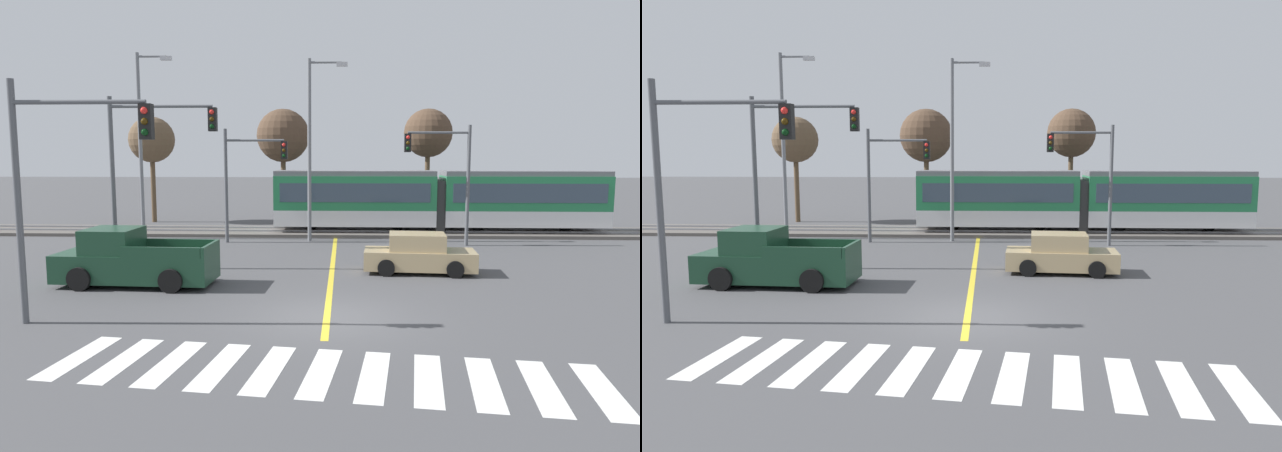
# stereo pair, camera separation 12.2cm
# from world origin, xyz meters

# --- Properties ---
(ground_plane) EXTENTS (200.00, 200.00, 0.00)m
(ground_plane) POSITION_xyz_m (0.00, 0.00, 0.00)
(ground_plane) COLOR #474749
(track_bed) EXTENTS (120.00, 4.00, 0.18)m
(track_bed) POSITION_xyz_m (0.00, 17.13, 0.09)
(track_bed) COLOR #56514C
(track_bed) RESTS_ON ground
(rail_near) EXTENTS (120.00, 0.08, 0.10)m
(rail_near) POSITION_xyz_m (0.00, 16.41, 0.23)
(rail_near) COLOR #939399
(rail_near) RESTS_ON track_bed
(rail_far) EXTENTS (120.00, 0.08, 0.10)m
(rail_far) POSITION_xyz_m (0.00, 17.85, 0.23)
(rail_far) COLOR #939399
(rail_far) RESTS_ON track_bed
(light_rail_tram) EXTENTS (18.50, 2.64, 3.43)m
(light_rail_tram) POSITION_xyz_m (5.78, 17.13, 2.05)
(light_rail_tram) COLOR silver
(light_rail_tram) RESTS_ON track_bed
(crosswalk_stripe_0) EXTENTS (0.90, 2.85, 0.01)m
(crosswalk_stripe_0) POSITION_xyz_m (-5.46, -3.40, 0.00)
(crosswalk_stripe_0) COLOR silver
(crosswalk_stripe_0) RESTS_ON ground
(crosswalk_stripe_1) EXTENTS (0.90, 2.85, 0.01)m
(crosswalk_stripe_1) POSITION_xyz_m (-4.37, -3.53, 0.00)
(crosswalk_stripe_1) COLOR silver
(crosswalk_stripe_1) RESTS_ON ground
(crosswalk_stripe_2) EXTENTS (0.90, 2.85, 0.01)m
(crosswalk_stripe_2) POSITION_xyz_m (-3.27, -3.67, 0.00)
(crosswalk_stripe_2) COLOR silver
(crosswalk_stripe_2) RESTS_ON ground
(crosswalk_stripe_3) EXTENTS (0.90, 2.85, 0.01)m
(crosswalk_stripe_3) POSITION_xyz_m (-2.18, -3.81, 0.00)
(crosswalk_stripe_3) COLOR silver
(crosswalk_stripe_3) RESTS_ON ground
(crosswalk_stripe_4) EXTENTS (0.90, 2.85, 0.01)m
(crosswalk_stripe_4) POSITION_xyz_m (-1.09, -3.94, 0.00)
(crosswalk_stripe_4) COLOR silver
(crosswalk_stripe_4) RESTS_ON ground
(crosswalk_stripe_5) EXTENTS (0.90, 2.85, 0.01)m
(crosswalk_stripe_5) POSITION_xyz_m (0.00, -4.08, 0.00)
(crosswalk_stripe_5) COLOR silver
(crosswalk_stripe_5) RESTS_ON ground
(crosswalk_stripe_6) EXTENTS (0.90, 2.85, 0.01)m
(crosswalk_stripe_6) POSITION_xyz_m (1.09, -4.21, 0.00)
(crosswalk_stripe_6) COLOR silver
(crosswalk_stripe_6) RESTS_ON ground
(crosswalk_stripe_7) EXTENTS (0.90, 2.85, 0.01)m
(crosswalk_stripe_7) POSITION_xyz_m (2.18, -4.35, 0.00)
(crosswalk_stripe_7) COLOR silver
(crosswalk_stripe_7) RESTS_ON ground
(crosswalk_stripe_8) EXTENTS (0.90, 2.85, 0.01)m
(crosswalk_stripe_8) POSITION_xyz_m (3.27, -4.49, 0.00)
(crosswalk_stripe_8) COLOR silver
(crosswalk_stripe_8) RESTS_ON ground
(crosswalk_stripe_9) EXTENTS (0.90, 2.85, 0.01)m
(crosswalk_stripe_9) POSITION_xyz_m (4.37, -4.62, 0.00)
(crosswalk_stripe_9) COLOR silver
(crosswalk_stripe_9) RESTS_ON ground
(crosswalk_stripe_10) EXTENTS (0.90, 2.85, 0.01)m
(crosswalk_stripe_10) POSITION_xyz_m (5.46, -4.76, 0.00)
(crosswalk_stripe_10) COLOR silver
(crosswalk_stripe_10) RESTS_ON ground
(lane_centre_line) EXTENTS (0.20, 17.21, 0.01)m
(lane_centre_line) POSITION_xyz_m (0.00, 6.53, 0.00)
(lane_centre_line) COLOR gold
(lane_centre_line) RESTS_ON ground
(sedan_crossing) EXTENTS (4.32, 2.15, 1.52)m
(sedan_crossing) POSITION_xyz_m (3.34, 6.22, 0.70)
(sedan_crossing) COLOR tan
(sedan_crossing) RESTS_ON ground
(pickup_truck) EXTENTS (5.49, 2.42, 1.98)m
(pickup_truck) POSITION_xyz_m (-6.85, 3.66, 0.84)
(pickup_truck) COLOR #193D28
(pickup_truck) RESTS_ON ground
(traffic_light_far_left) EXTENTS (3.25, 0.38, 5.82)m
(traffic_light_far_left) POSITION_xyz_m (-4.50, 13.48, 3.75)
(traffic_light_far_left) COLOR #515459
(traffic_light_far_left) RESTS_ON ground
(traffic_light_mid_left) EXTENTS (4.25, 0.38, 6.74)m
(traffic_light_mid_left) POSITION_xyz_m (-7.24, 6.49, 4.48)
(traffic_light_mid_left) COLOR #515459
(traffic_light_mid_left) RESTS_ON ground
(traffic_light_near_left) EXTENTS (3.75, 0.38, 6.44)m
(traffic_light_near_left) POSITION_xyz_m (-6.89, -0.92, 4.17)
(traffic_light_near_left) COLOR #515459
(traffic_light_near_left) RESTS_ON ground
(traffic_light_far_right) EXTENTS (3.25, 0.38, 5.95)m
(traffic_light_far_right) POSITION_xyz_m (5.49, 12.94, 3.93)
(traffic_light_far_right) COLOR #515459
(traffic_light_far_right) RESTS_ON ground
(street_lamp_west) EXTENTS (1.91, 0.28, 9.79)m
(street_lamp_west) POSITION_xyz_m (-10.22, 14.60, 5.45)
(street_lamp_west) COLOR slate
(street_lamp_west) RESTS_ON ground
(street_lamp_centre) EXTENTS (2.04, 0.28, 9.34)m
(street_lamp_centre) POSITION_xyz_m (-1.18, 14.07, 5.24)
(street_lamp_centre) COLOR slate
(street_lamp_centre) RESTS_ON ground
(bare_tree_far_west) EXTENTS (3.03, 3.03, 7.02)m
(bare_tree_far_west) POSITION_xyz_m (-12.34, 22.24, 5.45)
(bare_tree_far_west) COLOR brown
(bare_tree_far_west) RESTS_ON ground
(bare_tree_west) EXTENTS (3.38, 3.38, 7.41)m
(bare_tree_west) POSITION_xyz_m (-3.46, 21.15, 5.68)
(bare_tree_west) COLOR brown
(bare_tree_west) RESTS_ON ground
(bare_tree_east) EXTENTS (3.17, 3.17, 7.51)m
(bare_tree_east) POSITION_xyz_m (5.94, 22.61, 5.87)
(bare_tree_east) COLOR brown
(bare_tree_east) RESTS_ON ground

